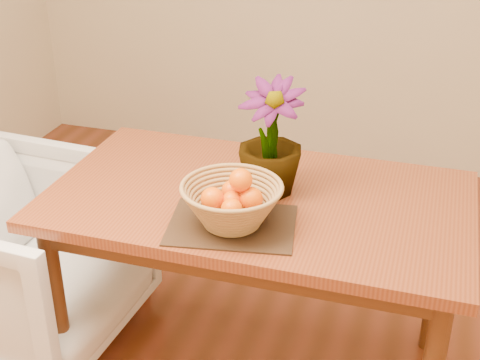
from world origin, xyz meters
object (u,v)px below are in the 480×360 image
(wicker_basket, at_px, (232,206))
(potted_plant, at_px, (270,138))
(table, at_px, (258,218))
(armchair, at_px, (26,251))

(wicker_basket, bearing_deg, potted_plant, 79.02)
(table, bearing_deg, wicker_basket, -95.95)
(armchair, bearing_deg, table, -81.83)
(wicker_basket, bearing_deg, table, 84.05)
(potted_plant, bearing_deg, table, -119.93)
(table, xyz_separation_m, potted_plant, (0.03, 0.04, 0.28))
(wicker_basket, height_order, armchair, wicker_basket)
(wicker_basket, bearing_deg, armchair, 170.77)
(potted_plant, xyz_separation_m, armchair, (-0.93, -0.11, -0.55))
(potted_plant, relative_size, armchair, 0.49)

